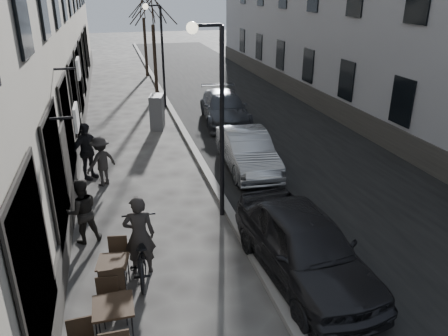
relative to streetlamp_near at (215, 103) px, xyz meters
name	(u,v)px	position (x,y,z in m)	size (l,w,h in m)	color
road	(247,112)	(4.02, 10.00, -3.16)	(7.30, 60.00, 0.00)	black
kerb	(175,116)	(0.37, 10.00, -3.10)	(0.25, 60.00, 0.12)	gray
streetlamp_near	(215,103)	(0.00, 0.00, 0.00)	(0.90, 0.28, 5.09)	black
streetlamp_far	(159,45)	(0.00, 12.00, 0.00)	(0.90, 0.28, 5.09)	black
tree_near	(152,10)	(0.07, 15.00, 1.50)	(2.40, 2.40, 5.70)	black
tree_far	(143,6)	(0.07, 21.00, 1.50)	(2.40, 2.40, 5.70)	black
bistro_set_b	(115,320)	(-2.79, -4.12, -2.65)	(0.69, 1.68, 1.00)	black
bistro_set_c	(114,273)	(-2.77, -2.64, -2.71)	(0.70, 1.54, 0.88)	black
utility_cabinet	(157,112)	(-0.63, 8.41, -2.42)	(0.55, 0.99, 1.49)	#5F5F61
bicycle	(141,249)	(-2.18, -2.09, -2.60)	(0.75, 2.15, 1.13)	black
cyclist_rider	(139,235)	(-2.18, -2.09, -2.24)	(0.67, 0.44, 1.85)	#282523
pedestrian_near	(82,211)	(-3.43, -0.46, -2.34)	(0.80, 0.62, 1.64)	black
pedestrian_mid	(101,161)	(-2.99, 2.86, -2.36)	(1.03, 0.59, 1.60)	#2E2A28
pedestrian_far	(87,151)	(-3.43, 3.49, -2.22)	(1.10, 0.46, 1.88)	black
car_near	(304,246)	(1.17, -3.12, -2.40)	(1.80, 4.47, 1.52)	black
car_mid	(247,151)	(1.81, 2.95, -2.49)	(1.42, 4.07, 1.34)	#9FA3A8
car_far	(225,108)	(2.47, 8.56, -2.47)	(1.94, 4.78, 1.39)	#3A3D44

